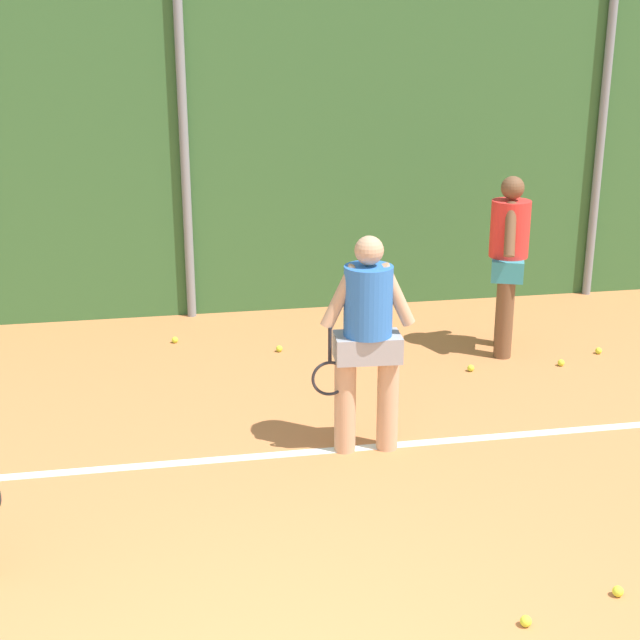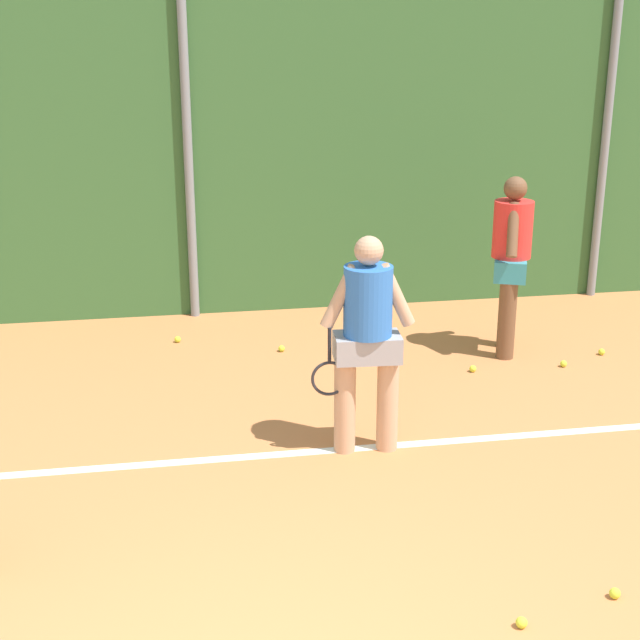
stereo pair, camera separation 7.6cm
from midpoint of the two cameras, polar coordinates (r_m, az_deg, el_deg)
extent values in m
plane|color=#C67542|center=(6.28, -5.50, -13.18)|extent=(27.46, 27.46, 0.00)
cube|color=#386633|center=(10.39, -7.98, 9.95)|extent=(16.74, 0.25, 3.55)
cylinder|color=gray|center=(10.20, -7.96, 10.29)|extent=(0.10, 0.10, 3.73)
cylinder|color=gray|center=(11.42, 17.45, 10.50)|extent=(0.10, 0.10, 3.73)
cube|color=white|center=(7.25, -6.20, -8.57)|extent=(12.23, 0.10, 0.01)
cylinder|color=tan|center=(7.25, 4.50, -5.22)|extent=(0.17, 0.17, 0.76)
cylinder|color=tan|center=(7.20, 1.85, -5.34)|extent=(0.17, 0.17, 0.76)
cube|color=#99999E|center=(7.05, 3.25, -1.70)|extent=(0.52, 0.33, 0.20)
cylinder|color=blue|center=(6.93, 3.31, 1.18)|extent=(0.37, 0.37, 0.54)
sphere|color=tan|center=(6.82, 3.37, 4.32)|extent=(0.22, 0.22, 0.22)
cylinder|color=tan|center=(6.95, 5.03, 1.55)|extent=(0.31, 0.12, 0.50)
cylinder|color=tan|center=(6.88, 1.58, 1.45)|extent=(0.31, 0.12, 0.50)
cylinder|color=black|center=(6.94, 0.91, -1.58)|extent=(0.03, 0.03, 0.28)
torus|color=#26262B|center=(7.04, 0.90, -3.65)|extent=(0.28, 0.04, 0.28)
cylinder|color=brown|center=(9.65, 11.73, 0.63)|extent=(0.17, 0.17, 0.79)
cylinder|color=brown|center=(9.31, 11.72, -0.02)|extent=(0.17, 0.17, 0.79)
cube|color=teal|center=(9.34, 11.93, 3.22)|extent=(0.48, 0.60, 0.21)
cylinder|color=red|center=(9.25, 12.08, 5.52)|extent=(0.38, 0.38, 0.56)
sphere|color=brown|center=(9.17, 12.25, 7.99)|extent=(0.23, 0.23, 0.23)
cylinder|color=brown|center=(9.45, 12.10, 6.06)|extent=(0.19, 0.30, 0.53)
cylinder|color=brown|center=(9.03, 12.10, 5.48)|extent=(0.19, 0.30, 0.53)
sphere|color=#CCDB33|center=(9.00, 9.69, -3.00)|extent=(0.07, 0.07, 0.07)
sphere|color=#CCDB33|center=(5.94, 18.17, -15.79)|extent=(0.07, 0.07, 0.07)
sphere|color=#CCDB33|center=(8.51, 2.13, -4.00)|extent=(0.07, 0.07, 0.07)
sphere|color=#CCDB33|center=(9.74, 17.26, -1.90)|extent=(0.07, 0.07, 0.07)
sphere|color=#CCDB33|center=(5.57, 12.78, -17.82)|extent=(0.07, 0.07, 0.07)
sphere|color=#CCDB33|center=(9.77, -8.60, -1.19)|extent=(0.07, 0.07, 0.07)
sphere|color=#CCDB33|center=(9.40, -2.17, -1.78)|extent=(0.07, 0.07, 0.07)
sphere|color=#CCDB33|center=(9.31, 15.08, -2.63)|extent=(0.07, 0.07, 0.07)
camera|label=1|loc=(0.04, -89.70, 0.10)|focal=51.65mm
camera|label=2|loc=(0.04, 90.30, -0.10)|focal=51.65mm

